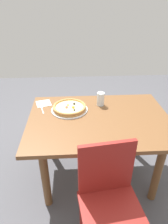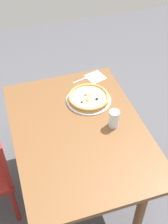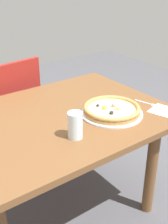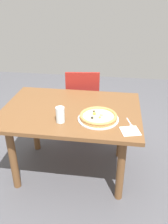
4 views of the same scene
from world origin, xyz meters
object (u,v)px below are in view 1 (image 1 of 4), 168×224
chair_near (110,201)px  napkin (44,103)px  drinking_glass (101,99)px  pizza (69,107)px  dining_table (99,128)px  fork (42,109)px  plate (70,110)px

chair_near → napkin: chair_near is taller
drinking_glass → pizza: bearing=-164.7°
pizza → napkin: pizza is taller
chair_near → pizza: size_ratio=2.81×
dining_table → fork: bearing=159.9°
dining_table → plate: size_ratio=3.66×
plate → pizza: 0.03m
dining_table → drinking_glass: bearing=80.8°
drinking_glass → napkin: 0.58m
dining_table → fork: 0.58m
fork → napkin: size_ratio=1.16×
pizza → fork: size_ratio=1.95×
pizza → fork: pizza is taller
plate → napkin: bearing=150.6°
dining_table → chair_near: 0.69m
dining_table → napkin: bearing=149.9°
dining_table → chair_near: size_ratio=1.43×
dining_table → drinking_glass: size_ratio=9.56×
plate → napkin: plate is taller
chair_near → napkin: 1.14m
chair_near → plate: (-0.26, 0.83, 0.23)m
pizza → drinking_glass: drinking_glass is taller
dining_table → napkin: size_ratio=9.10×
fork → napkin: fork is taller
plate → pizza: pizza is taller
drinking_glass → fork: bearing=-175.3°
dining_table → chair_near: bearing=-90.7°
dining_table → plate: (-0.27, 0.16, 0.11)m
chair_near → pizza: chair_near is taller
dining_table → drinking_glass: 0.30m
dining_table → pizza: size_ratio=4.01×
napkin → fork: bearing=-91.9°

